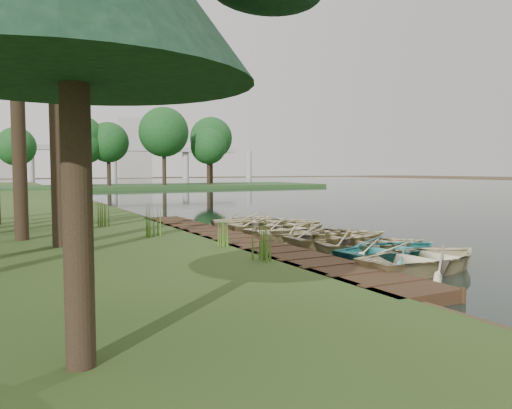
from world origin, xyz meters
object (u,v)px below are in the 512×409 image
boardwalk (235,243)px  stored_rowboat (70,218)px  rowboat_0 (426,255)px  rowboat_1 (393,247)px  rowboat_2 (373,242)px

boardwalk → stored_rowboat: stored_rowboat is taller
rowboat_0 → rowboat_1: (0.23, 1.35, -0.03)m
rowboat_0 → rowboat_1: rowboat_0 is taller
rowboat_1 → stored_rowboat: 12.08m
rowboat_0 → stored_rowboat: bearing=24.9°
rowboat_0 → rowboat_2: rowboat_0 is taller
boardwalk → rowboat_1: size_ratio=4.69×
rowboat_0 → rowboat_1: bearing=-14.5°
rowboat_2 → stored_rowboat: (-7.06, 8.90, 0.24)m
rowboat_2 → rowboat_0: bearing=-179.4°
rowboat_0 → stored_rowboat: 13.10m
rowboat_0 → rowboat_2: size_ratio=1.11×
boardwalk → rowboat_0: (2.37, -5.58, 0.28)m
rowboat_0 → rowboat_2: 2.51m
boardwalk → rowboat_1: (2.60, -4.23, 0.25)m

